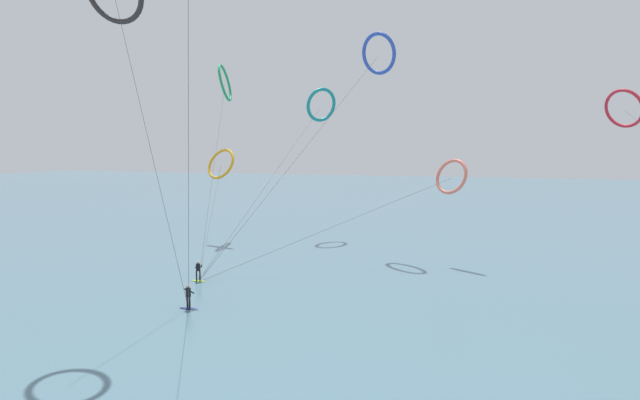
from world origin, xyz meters
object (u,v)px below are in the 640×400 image
(kite_emerald, at_px, (225,83))
(kite_teal, at_px, (321,105))
(kite_coral, at_px, (451,177))
(kite_cobalt, at_px, (379,54))
(surfer_lime, at_px, (198,272))
(kite_amber, at_px, (221,164))
(kite_crimson, at_px, (624,109))
(surfer_navy, at_px, (188,298))

(kite_emerald, relative_size, kite_teal, 0.88)
(kite_teal, bearing_deg, kite_emerald, -35.20)
(kite_emerald, height_order, kite_coral, kite_emerald)
(kite_cobalt, bearing_deg, surfer_lime, 88.66)
(surfer_lime, relative_size, kite_amber, 0.09)
(surfer_lime, bearing_deg, kite_crimson, -6.46)
(kite_amber, bearing_deg, surfer_lime, -50.11)
(kite_emerald, bearing_deg, surfer_lime, -172.42)
(surfer_navy, height_order, kite_cobalt, kite_cobalt)
(surfer_lime, bearing_deg, kite_cobalt, 19.37)
(surfer_lime, distance_m, kite_cobalt, 30.62)
(kite_coral, bearing_deg, kite_cobalt, 179.31)
(kite_teal, distance_m, kite_cobalt, 12.06)
(kite_amber, relative_size, kite_crimson, 0.39)
(surfer_navy, xyz_separation_m, surfer_lime, (-3.35, 6.70, 0.00))
(kite_cobalt, relative_size, kite_crimson, 0.47)
(kite_emerald, distance_m, kite_cobalt, 20.86)
(kite_amber, height_order, kite_coral, kite_amber)
(kite_amber, bearing_deg, surfer_navy, -49.19)
(kite_amber, xyz_separation_m, kite_crimson, (43.82, 8.05, 6.03))
(kite_coral, bearing_deg, surfer_navy, -93.29)
(surfer_navy, distance_m, kite_crimson, 48.50)
(surfer_navy, relative_size, kite_cobalt, 0.07)
(kite_coral, distance_m, kite_cobalt, 16.54)
(surfer_navy, distance_m, kite_amber, 28.29)
(surfer_lime, relative_size, kite_cobalt, 0.07)
(surfer_navy, bearing_deg, kite_crimson, 69.40)
(kite_coral, bearing_deg, surfer_lime, -109.65)
(surfer_navy, distance_m, kite_coral, 27.26)
(kite_teal, bearing_deg, kite_cobalt, 89.93)
(surfer_lime, bearing_deg, kite_teal, 43.48)
(surfer_navy, relative_size, kite_amber, 0.09)
(surfer_lime, xyz_separation_m, kite_crimson, (36.12, 26.00, 14.44))
(surfer_navy, bearing_deg, surfer_lime, 141.02)
(kite_emerald, xyz_separation_m, kite_crimson, (45.86, 2.95, -4.16))
(surfer_lime, relative_size, kite_crimson, 0.03)
(surfer_navy, height_order, surfer_lime, same)
(kite_crimson, bearing_deg, kite_amber, 56.16)
(kite_emerald, height_order, kite_teal, kite_emerald)
(surfer_navy, bearing_deg, kite_emerald, 138.21)
(kite_teal, xyz_separation_m, kite_crimson, (34.11, -0.71, -1.37))
(kite_amber, bearing_deg, kite_cobalt, 22.86)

